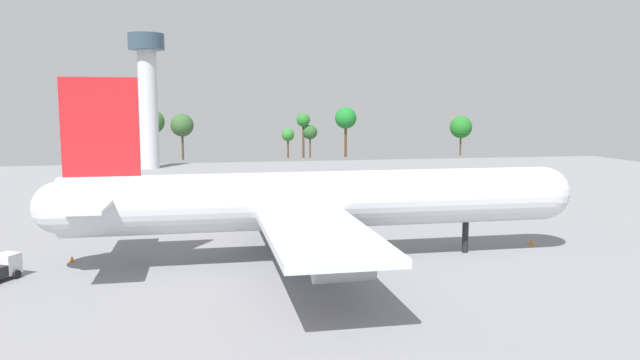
% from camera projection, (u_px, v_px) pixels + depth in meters
% --- Properties ---
extents(ground_plane, '(231.37, 231.37, 0.00)m').
position_uv_depth(ground_plane, '(320.00, 260.00, 64.39)').
color(ground_plane, gray).
extents(cargo_airplane, '(57.84, 47.20, 19.24)m').
position_uv_depth(cargo_airplane, '(318.00, 201.00, 63.56)').
color(cargo_airplane, silver).
rests_on(cargo_airplane, ground_plane).
extents(safety_cone_nose, '(0.54, 0.54, 0.78)m').
position_uv_depth(safety_cone_nose, '(531.00, 242.00, 71.12)').
color(safety_cone_nose, orange).
rests_on(safety_cone_nose, ground_plane).
extents(safety_cone_tail, '(0.52, 0.52, 0.74)m').
position_uv_depth(safety_cone_tail, '(72.00, 259.00, 63.24)').
color(safety_cone_tail, orange).
rests_on(safety_cone_tail, ground_plane).
extents(control_tower, '(9.31, 9.31, 35.24)m').
position_uv_depth(control_tower, '(148.00, 88.00, 156.86)').
color(control_tower, silver).
rests_on(control_tower, ground_plane).
extents(tree_line_backdrop, '(161.35, 7.45, 16.18)m').
position_uv_depth(tree_line_backdrop, '(266.00, 125.00, 188.30)').
color(tree_line_backdrop, '#51381E').
rests_on(tree_line_backdrop, ground_plane).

